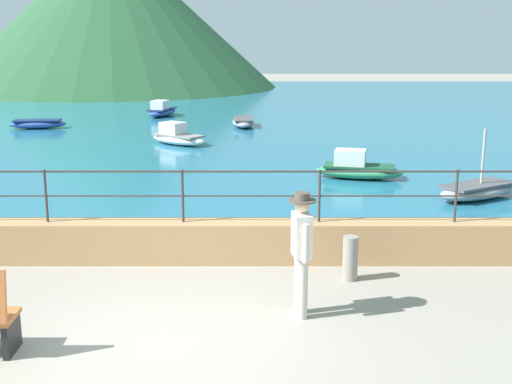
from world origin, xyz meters
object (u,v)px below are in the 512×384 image
object	(u,v)px
boat_1	(246,122)
boat_3	(181,137)
boat_6	(41,124)
boat_2	(481,190)
bollard	(353,258)
person_walking	(304,248)
boat_0	(360,169)
boat_5	(165,110)

from	to	relation	value
boat_1	boat_3	size ratio (longest dim) A/B	0.99
boat_6	boat_2	bearing A→B (deg)	-40.37
bollard	person_walking	bearing A→B (deg)	-122.14
boat_0	boat_2	size ratio (longest dim) A/B	1.00
boat_3	boat_6	world-z (taller)	boat_3
bollard	boat_1	bearing A→B (deg)	96.47
boat_1	person_walking	bearing A→B (deg)	-86.59
bollard	boat_6	size ratio (longest dim) A/B	0.30
bollard	boat_1	distance (m)	17.88
boat_1	boat_6	distance (m)	8.44
bollard	boat_0	size ratio (longest dim) A/B	0.29
bollard	boat_6	bearing A→B (deg)	121.29
boat_3	boat_6	xyz separation A→B (m)	(-6.20, 4.07, -0.07)
person_walking	boat_2	bearing A→B (deg)	55.12
boat_3	boat_5	size ratio (longest dim) A/B	0.96
boat_2	boat_6	bearing A→B (deg)	139.63
boat_1	boat_5	size ratio (longest dim) A/B	0.95
boat_0	boat_2	distance (m)	3.36
boat_1	boat_2	distance (m)	13.84
boat_5	bollard	bearing A→B (deg)	-74.53
boat_6	person_walking	bearing A→B (deg)	-62.74
boat_2	bollard	bearing A→B (deg)	-125.59
boat_1	boat_5	xyz separation A→B (m)	(-3.90, 3.63, 0.07)
boat_2	boat_3	distance (m)	11.21
boat_3	boat_0	bearing A→B (deg)	-46.19
boat_0	boat_6	size ratio (longest dim) A/B	1.02
boat_5	boat_2	bearing A→B (deg)	-59.38
person_walking	boat_3	world-z (taller)	person_walking
boat_3	boat_5	bearing A→B (deg)	101.49
boat_5	boat_6	world-z (taller)	boat_5
boat_1	boat_2	world-z (taller)	boat_2
boat_5	boat_6	xyz separation A→B (m)	(-4.51, -4.23, -0.07)
boat_2	boat_6	xyz separation A→B (m)	(-14.12, 12.01, -0.00)
person_walking	boat_2	distance (m)	8.01
boat_5	boat_6	distance (m)	6.18
boat_2	boat_5	xyz separation A→B (m)	(-9.61, 16.23, 0.07)
bollard	boat_3	world-z (taller)	boat_3
boat_0	boat_3	bearing A→B (deg)	133.81
boat_1	boat_6	world-z (taller)	same
boat_2	boat_6	size ratio (longest dim) A/B	1.02
boat_0	person_walking	bearing A→B (deg)	-103.32
person_walking	boat_2	world-z (taller)	person_walking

